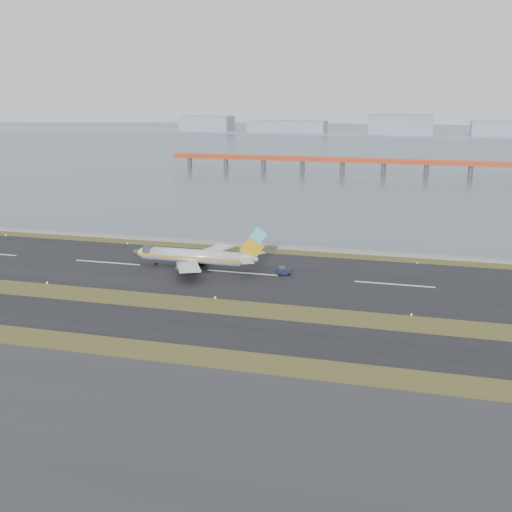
# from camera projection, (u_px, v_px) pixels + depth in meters

# --- Properties ---
(ground) EXTENTS (1000.00, 1000.00, 0.00)m
(ground) POSITION_uv_depth(u_px,v_px,m) (204.00, 309.00, 143.85)
(ground) COLOR #3D4719
(ground) RESTS_ON ground
(apron_strip) EXTENTS (1000.00, 50.00, 0.10)m
(apron_strip) POSITION_uv_depth(u_px,v_px,m) (75.00, 429.00, 92.49)
(apron_strip) COLOR #2E2E30
(apron_strip) RESTS_ON ground
(taxiway_strip) EXTENTS (1000.00, 18.00, 0.10)m
(taxiway_strip) POSITION_uv_depth(u_px,v_px,m) (185.00, 327.00, 132.64)
(taxiway_strip) COLOR black
(taxiway_strip) RESTS_ON ground
(runway_strip) EXTENTS (1000.00, 45.00, 0.10)m
(runway_strip) POSITION_uv_depth(u_px,v_px,m) (243.00, 273.00, 171.85)
(runway_strip) COLOR black
(runway_strip) RESTS_ON ground
(seawall) EXTENTS (1000.00, 2.50, 1.00)m
(seawall) POSITION_uv_depth(u_px,v_px,m) (270.00, 246.00, 199.75)
(seawall) COLOR gray
(seawall) RESTS_ON ground
(bay_water) EXTENTS (1400.00, 800.00, 1.30)m
(bay_water) POSITION_uv_depth(u_px,v_px,m) (379.00, 146.00, 573.35)
(bay_water) COLOR #465864
(bay_water) RESTS_ON ground
(red_pier) EXTENTS (260.00, 5.00, 10.20)m
(red_pier) POSITION_uv_depth(u_px,v_px,m) (384.00, 163.00, 370.33)
(red_pier) COLOR #B8421F
(red_pier) RESTS_ON ground
(far_shoreline) EXTENTS (1400.00, 80.00, 60.50)m
(far_shoreline) POSITION_uv_depth(u_px,v_px,m) (404.00, 129.00, 717.73)
(far_shoreline) COLOR #969FB1
(far_shoreline) RESTS_ON ground
(airliner) EXTENTS (38.52, 32.89, 12.80)m
(airliner) POSITION_uv_depth(u_px,v_px,m) (197.00, 257.00, 175.33)
(airliner) COLOR silver
(airliner) RESTS_ON ground
(pushback_tug) EXTENTS (4.19, 3.35, 2.35)m
(pushback_tug) POSITION_uv_depth(u_px,v_px,m) (283.00, 271.00, 169.70)
(pushback_tug) COLOR #161A3D
(pushback_tug) RESTS_ON ground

